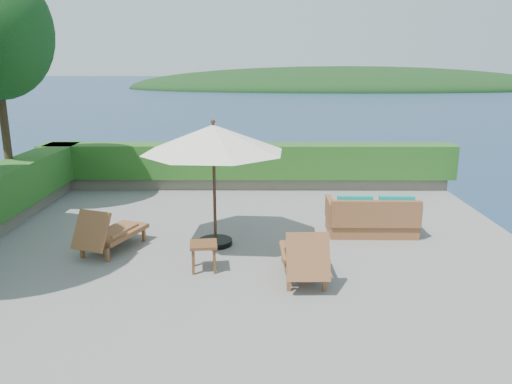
{
  "coord_description": "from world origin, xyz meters",
  "views": [
    {
      "loc": [
        0.37,
        -9.23,
        3.66
      ],
      "look_at": [
        0.3,
        0.8,
        1.1
      ],
      "focal_mm": 35.0,
      "sensor_mm": 36.0,
      "label": 1
    }
  ],
  "objects_px": {
    "patio_umbrella": "(213,140)",
    "lounge_left": "(109,232)",
    "side_table": "(204,248)",
    "lounge_right": "(304,256)",
    "wicker_loveseat": "(372,218)"
  },
  "relations": [
    {
      "from": "patio_umbrella",
      "to": "lounge_left",
      "type": "relative_size",
      "value": 2.05
    },
    {
      "from": "lounge_left",
      "to": "side_table",
      "type": "height_order",
      "value": "lounge_left"
    },
    {
      "from": "lounge_right",
      "to": "wicker_loveseat",
      "type": "bearing_deg",
      "value": 53.18
    },
    {
      "from": "patio_umbrella",
      "to": "side_table",
      "type": "bearing_deg",
      "value": -94.16
    },
    {
      "from": "patio_umbrella",
      "to": "wicker_loveseat",
      "type": "xyz_separation_m",
      "value": [
        3.41,
        0.69,
        -1.84
      ]
    },
    {
      "from": "side_table",
      "to": "lounge_right",
      "type": "bearing_deg",
      "value": -11.9
    },
    {
      "from": "patio_umbrella",
      "to": "side_table",
      "type": "relative_size",
      "value": 6.82
    },
    {
      "from": "lounge_right",
      "to": "lounge_left",
      "type": "bearing_deg",
      "value": 159.75
    },
    {
      "from": "patio_umbrella",
      "to": "wicker_loveseat",
      "type": "distance_m",
      "value": 3.94
    },
    {
      "from": "lounge_left",
      "to": "lounge_right",
      "type": "relative_size",
      "value": 1.03
    },
    {
      "from": "lounge_right",
      "to": "side_table",
      "type": "bearing_deg",
      "value": 166.7
    },
    {
      "from": "side_table",
      "to": "patio_umbrella",
      "type": "bearing_deg",
      "value": 85.84
    },
    {
      "from": "lounge_left",
      "to": "side_table",
      "type": "bearing_deg",
      "value": -4.34
    },
    {
      "from": "patio_umbrella",
      "to": "side_table",
      "type": "height_order",
      "value": "patio_umbrella"
    },
    {
      "from": "wicker_loveseat",
      "to": "side_table",
      "type": "bearing_deg",
      "value": -149.48
    }
  ]
}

